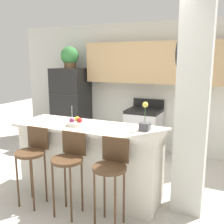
{
  "coord_description": "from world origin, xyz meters",
  "views": [
    {
      "loc": [
        1.67,
        -2.92,
        1.84
      ],
      "look_at": [
        0.0,
        0.73,
        1.03
      ],
      "focal_mm": 42.0,
      "sensor_mm": 36.0,
      "label": 1
    }
  ],
  "objects_px": {
    "bar_stool_right": "(111,169)",
    "potted_plant_on_fridge": "(70,57)",
    "refrigerator": "(71,107)",
    "fruit_bowl": "(76,123)",
    "bar_stool_left": "(32,154)",
    "bar_stool_mid": "(69,161)",
    "orchid_vase": "(145,122)",
    "stove_range": "(144,132)"
  },
  "relations": [
    {
      "from": "refrigerator",
      "to": "orchid_vase",
      "type": "distance_m",
      "value": 2.76
    },
    {
      "from": "bar_stool_mid",
      "to": "orchid_vase",
      "type": "bearing_deg",
      "value": 37.26
    },
    {
      "from": "stove_range",
      "to": "bar_stool_right",
      "type": "relative_size",
      "value": 1.08
    },
    {
      "from": "refrigerator",
      "to": "bar_stool_right",
      "type": "relative_size",
      "value": 1.67
    },
    {
      "from": "bar_stool_left",
      "to": "potted_plant_on_fridge",
      "type": "bearing_deg",
      "value": 111.49
    },
    {
      "from": "stove_range",
      "to": "bar_stool_mid",
      "type": "height_order",
      "value": "stove_range"
    },
    {
      "from": "refrigerator",
      "to": "potted_plant_on_fridge",
      "type": "distance_m",
      "value": 1.06
    },
    {
      "from": "bar_stool_left",
      "to": "fruit_bowl",
      "type": "distance_m",
      "value": 0.68
    },
    {
      "from": "stove_range",
      "to": "fruit_bowl",
      "type": "distance_m",
      "value": 1.94
    },
    {
      "from": "potted_plant_on_fridge",
      "to": "fruit_bowl",
      "type": "relative_size",
      "value": 1.76
    },
    {
      "from": "bar_stool_mid",
      "to": "orchid_vase",
      "type": "height_order",
      "value": "orchid_vase"
    },
    {
      "from": "refrigerator",
      "to": "potted_plant_on_fridge",
      "type": "height_order",
      "value": "potted_plant_on_fridge"
    },
    {
      "from": "bar_stool_left",
      "to": "refrigerator",
      "type": "bearing_deg",
      "value": 111.49
    },
    {
      "from": "refrigerator",
      "to": "bar_stool_left",
      "type": "relative_size",
      "value": 1.67
    },
    {
      "from": "refrigerator",
      "to": "fruit_bowl",
      "type": "bearing_deg",
      "value": -54.98
    },
    {
      "from": "bar_stool_mid",
      "to": "orchid_vase",
      "type": "distance_m",
      "value": 1.02
    },
    {
      "from": "refrigerator",
      "to": "orchid_vase",
      "type": "height_order",
      "value": "refrigerator"
    },
    {
      "from": "stove_range",
      "to": "bar_stool_right",
      "type": "distance_m",
      "value": 2.3
    },
    {
      "from": "potted_plant_on_fridge",
      "to": "orchid_vase",
      "type": "height_order",
      "value": "potted_plant_on_fridge"
    },
    {
      "from": "refrigerator",
      "to": "bar_stool_mid",
      "type": "xyz_separation_m",
      "value": [
        1.43,
        -2.25,
        -0.16
      ]
    },
    {
      "from": "stove_range",
      "to": "potted_plant_on_fridge",
      "type": "height_order",
      "value": "potted_plant_on_fridge"
    },
    {
      "from": "bar_stool_left",
      "to": "orchid_vase",
      "type": "bearing_deg",
      "value": 23.67
    },
    {
      "from": "potted_plant_on_fridge",
      "to": "stove_range",
      "type": "bearing_deg",
      "value": 0.43
    },
    {
      "from": "bar_stool_right",
      "to": "potted_plant_on_fridge",
      "type": "relative_size",
      "value": 2.24
    },
    {
      "from": "potted_plant_on_fridge",
      "to": "fruit_bowl",
      "type": "distance_m",
      "value": 2.38
    },
    {
      "from": "refrigerator",
      "to": "fruit_bowl",
      "type": "relative_size",
      "value": 6.57
    },
    {
      "from": "bar_stool_mid",
      "to": "bar_stool_right",
      "type": "distance_m",
      "value": 0.55
    },
    {
      "from": "bar_stool_right",
      "to": "fruit_bowl",
      "type": "height_order",
      "value": "fruit_bowl"
    },
    {
      "from": "bar_stool_left",
      "to": "orchid_vase",
      "type": "height_order",
      "value": "orchid_vase"
    },
    {
      "from": "potted_plant_on_fridge",
      "to": "orchid_vase",
      "type": "relative_size",
      "value": 1.24
    },
    {
      "from": "refrigerator",
      "to": "bar_stool_right",
      "type": "xyz_separation_m",
      "value": [
        1.98,
        -2.25,
        -0.16
      ]
    },
    {
      "from": "refrigerator",
      "to": "bar_stool_mid",
      "type": "height_order",
      "value": "refrigerator"
    },
    {
      "from": "bar_stool_mid",
      "to": "potted_plant_on_fridge",
      "type": "distance_m",
      "value": 2.93
    },
    {
      "from": "stove_range",
      "to": "potted_plant_on_fridge",
      "type": "bearing_deg",
      "value": -179.57
    },
    {
      "from": "bar_stool_mid",
      "to": "fruit_bowl",
      "type": "height_order",
      "value": "fruit_bowl"
    },
    {
      "from": "bar_stool_left",
      "to": "bar_stool_right",
      "type": "height_order",
      "value": "same"
    },
    {
      "from": "stove_range",
      "to": "bar_stool_left",
      "type": "xyz_separation_m",
      "value": [
        -0.74,
        -2.26,
        0.21
      ]
    },
    {
      "from": "bar_stool_left",
      "to": "potted_plant_on_fridge",
      "type": "distance_m",
      "value": 2.71
    },
    {
      "from": "bar_stool_left",
      "to": "fruit_bowl",
      "type": "xyz_separation_m",
      "value": [
        0.38,
        0.44,
        0.35
      ]
    },
    {
      "from": "refrigerator",
      "to": "potted_plant_on_fridge",
      "type": "xyz_separation_m",
      "value": [
        -0.0,
        0.0,
        1.06
      ]
    },
    {
      "from": "bar_stool_right",
      "to": "fruit_bowl",
      "type": "xyz_separation_m",
      "value": [
        -0.71,
        0.44,
        0.35
      ]
    },
    {
      "from": "bar_stool_right",
      "to": "potted_plant_on_fridge",
      "type": "height_order",
      "value": "potted_plant_on_fridge"
    }
  ]
}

